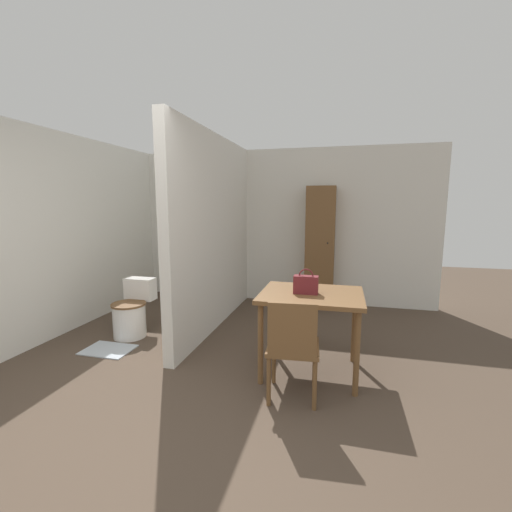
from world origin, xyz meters
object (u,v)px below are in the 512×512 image
wooden_chair (293,345)px  handbag (306,284)px  toilet (132,312)px  wooden_cabinet (320,248)px  dining_table (311,303)px

wooden_chair → handbag: (0.05, 0.49, 0.40)m
toilet → handbag: handbag is taller
toilet → wooden_cabinet: bearing=39.6°
toilet → handbag: size_ratio=2.88×
dining_table → wooden_chair: size_ratio=1.09×
dining_table → wooden_chair: 0.58m
wooden_chair → wooden_cabinet: size_ratio=0.46×
toilet → handbag: 2.31m
handbag → toilet: bearing=168.2°
wooden_chair → dining_table: bearing=74.8°
dining_table → handbag: bearing=-145.6°
dining_table → wooden_cabinet: wooden_cabinet is taller
handbag → dining_table: bearing=34.4°
toilet → wooden_chair: bearing=-23.9°
toilet → wooden_cabinet: (2.17, 1.80, 0.66)m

